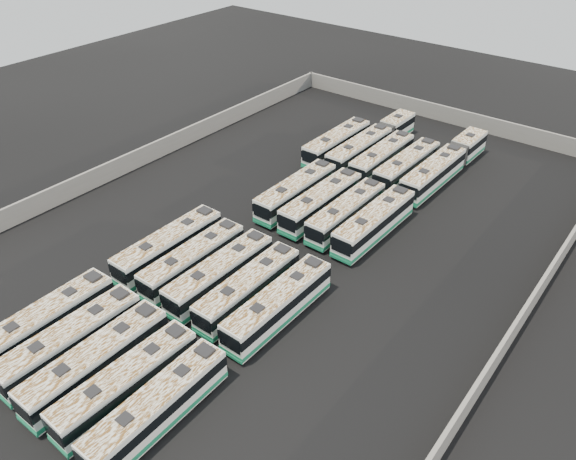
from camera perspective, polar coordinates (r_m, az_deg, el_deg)
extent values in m
plane|color=black|center=(53.46, -1.20, -1.16)|extent=(140.00, 140.00, 0.00)
cube|color=slate|center=(80.96, 15.48, 11.33)|extent=(45.20, 0.30, 2.20)
cube|color=slate|center=(45.31, 21.65, -10.01)|extent=(0.30, 73.20, 2.20)
cube|color=slate|center=(67.26, -16.26, 6.43)|extent=(0.30, 73.20, 2.20)
cube|color=white|center=(46.32, -23.38, -8.60)|extent=(2.49, 10.97, 2.50)
cube|color=#167750|center=(46.91, -23.13, -9.43)|extent=(2.54, 11.02, 0.38)
cube|color=black|center=(46.06, -23.50, -8.22)|extent=(2.55, 11.03, 0.84)
cube|color=beige|center=(45.52, -23.75, -7.40)|extent=(2.44, 10.75, 0.06)
cube|color=black|center=(44.79, -26.31, -8.83)|extent=(0.88, 0.88, 0.13)
cube|color=black|center=(46.25, -21.33, -5.85)|extent=(0.88, 0.88, 0.13)
cube|color=black|center=(47.04, -19.21, -4.50)|extent=(1.20, 1.02, 0.24)
cylinder|color=black|center=(45.44, -26.06, -12.39)|extent=(0.27, 0.92, 0.91)
cylinder|color=black|center=(48.85, -20.35, -6.99)|extent=(0.27, 0.92, 0.91)
cylinder|color=black|center=(47.52, -18.98, -7.99)|extent=(0.27, 0.92, 0.91)
cube|color=white|center=(44.07, -21.18, -10.50)|extent=(2.39, 10.96, 2.51)
cube|color=#167750|center=(44.68, -20.93, -11.35)|extent=(2.44, 11.01, 0.38)
cube|color=black|center=(43.79, -21.29, -10.12)|extent=(2.45, 11.02, 0.84)
cube|color=#167750|center=(43.55, -26.98, -15.11)|extent=(2.28, 0.12, 0.26)
cube|color=beige|center=(43.22, -21.52, -9.29)|extent=(2.34, 10.74, 0.06)
cube|color=black|center=(42.51, -24.25, -10.79)|extent=(0.87, 0.87, 0.13)
cube|color=black|center=(43.94, -18.96, -7.64)|extent=(0.87, 0.87, 0.13)
cube|color=black|center=(44.72, -16.72, -6.22)|extent=(1.20, 1.02, 0.24)
cylinder|color=black|center=(44.62, -25.34, -13.16)|extent=(0.26, 0.91, 0.91)
cylinder|color=black|center=(43.27, -24.04, -14.50)|extent=(0.26, 0.91, 0.91)
cylinder|color=black|center=(46.59, -18.00, -8.74)|extent=(0.26, 0.91, 0.91)
cylinder|color=black|center=(45.31, -16.54, -9.86)|extent=(0.26, 0.91, 0.91)
cube|color=white|center=(41.95, -18.88, -12.58)|extent=(2.43, 11.10, 2.54)
cube|color=#167750|center=(42.60, -18.65, -13.44)|extent=(2.48, 11.15, 0.39)
cube|color=black|center=(41.66, -18.99, -12.18)|extent=(2.49, 11.16, 0.85)
cube|color=black|center=(40.30, -25.45, -16.39)|extent=(2.03, 0.08, 1.34)
cube|color=#167750|center=(41.33, -24.95, -17.66)|extent=(2.31, 0.13, 0.26)
cube|color=beige|center=(41.05, -19.21, -11.33)|extent=(2.39, 10.88, 0.06)
cube|color=black|center=(40.26, -22.05, -13.03)|extent=(0.89, 0.89, 0.13)
cube|color=black|center=(41.85, -16.57, -9.49)|extent=(0.89, 0.89, 0.13)
cube|color=black|center=(42.71, -14.27, -7.90)|extent=(1.21, 1.03, 0.24)
cylinder|color=black|center=(42.42, -23.32, -15.48)|extent=(0.27, 0.93, 0.92)
cylinder|color=black|center=(41.15, -21.79, -16.95)|extent=(0.27, 0.93, 0.92)
cylinder|color=black|center=(44.60, -15.73, -10.53)|extent=(0.27, 0.93, 0.92)
cylinder|color=black|center=(43.39, -14.05, -11.73)|extent=(0.27, 0.93, 0.92)
cube|color=white|center=(40.13, -16.08, -14.71)|extent=(2.48, 10.72, 2.45)
cube|color=#167750|center=(40.78, -15.87, -15.55)|extent=(2.53, 10.77, 0.37)
cube|color=black|center=(39.83, -16.17, -14.33)|extent=(2.54, 10.78, 0.82)
cube|color=black|center=(38.55, -22.76, -18.57)|extent=(1.96, 0.11, 1.29)
cube|color=#167750|center=(39.59, -22.31, -19.79)|extent=(2.23, 0.15, 0.25)
cube|color=beige|center=(39.22, -16.37, -13.50)|extent=(2.43, 10.51, 0.06)
cube|color=black|center=(38.46, -19.25, -15.23)|extent=(0.86, 0.86, 0.12)
cube|color=black|center=(39.98, -13.68, -11.64)|extent=(0.86, 0.86, 0.12)
cube|color=black|center=(40.79, -11.35, -10.02)|extent=(1.18, 1.01, 0.23)
cylinder|color=black|center=(40.59, -20.65, -17.55)|extent=(0.27, 0.89, 0.89)
cylinder|color=black|center=(39.44, -19.07, -19.12)|extent=(0.27, 0.89, 0.89)
cylinder|color=black|center=(42.66, -12.93, -12.55)|extent=(0.27, 0.89, 0.89)
cylinder|color=black|center=(41.57, -11.21, -13.84)|extent=(0.27, 0.89, 0.89)
cube|color=white|center=(38.32, -13.14, -17.15)|extent=(2.42, 10.70, 2.44)
cube|color=#167750|center=(39.01, -12.96, -17.98)|extent=(2.47, 10.75, 0.37)
cube|color=black|center=(38.01, -13.22, -16.77)|extent=(2.48, 10.76, 0.82)
cube|color=beige|center=(37.37, -13.39, -15.95)|extent=(2.37, 10.49, 0.06)
cube|color=black|center=(36.52, -16.26, -17.94)|extent=(0.86, 0.86, 0.12)
cube|color=black|center=(38.22, -10.74, -13.84)|extent=(0.86, 0.86, 0.12)
cube|color=black|center=(39.12, -8.47, -12.02)|extent=(1.17, 1.00, 0.23)
cylinder|color=black|center=(38.64, -17.89, -20.31)|extent=(0.27, 0.89, 0.89)
cylinder|color=black|center=(40.96, -10.22, -14.63)|extent=(0.27, 0.89, 0.89)
cylinder|color=black|center=(39.99, -8.24, -15.95)|extent=(0.27, 0.89, 0.89)
cube|color=white|center=(51.18, -12.00, -1.64)|extent=(2.34, 11.07, 2.54)
cube|color=#167750|center=(51.72, -11.88, -2.47)|extent=(2.39, 11.12, 0.39)
cube|color=black|center=(50.95, -12.05, -1.25)|extent=(2.40, 11.14, 0.85)
cube|color=black|center=(48.47, -16.88, -4.36)|extent=(2.03, 0.07, 1.34)
cube|color=#167750|center=(49.33, -16.62, -5.64)|extent=(2.31, 0.11, 0.26)
cube|color=beige|center=(50.45, -12.17, -0.44)|extent=(2.29, 10.85, 0.06)
cube|color=black|center=(49.21, -14.27, -1.62)|extent=(0.88, 0.88, 0.13)
cube|color=black|center=(51.68, -10.19, 0.85)|extent=(0.88, 0.88, 0.13)
cube|color=black|center=(52.89, -8.47, 1.94)|extent=(1.20, 1.02, 0.24)
cylinder|color=black|center=(50.85, -15.54, -4.09)|extent=(0.26, 0.92, 0.92)
cylinder|color=black|center=(49.54, -14.10, -4.99)|extent=(0.26, 0.92, 0.92)
cylinder|color=black|center=(54.29, -9.81, -0.51)|extent=(0.26, 0.92, 0.92)
cylinder|color=black|center=(53.07, -8.33, -1.26)|extent=(0.26, 0.92, 0.92)
cube|color=white|center=(49.18, -9.62, -3.07)|extent=(2.29, 10.67, 2.44)
cube|color=#167750|center=(49.72, -9.52, -3.89)|extent=(2.34, 10.72, 0.37)
cube|color=black|center=(48.94, -9.67, -2.70)|extent=(2.35, 10.73, 0.82)
cube|color=black|center=(46.44, -14.37, -5.91)|extent=(1.95, 0.07, 1.29)
cube|color=#167750|center=(47.31, -14.14, -7.17)|extent=(2.22, 0.11, 0.25)
cube|color=beige|center=(48.45, -9.76, -1.90)|extent=(2.24, 10.46, 0.06)
cube|color=black|center=(47.20, -11.80, -3.13)|extent=(0.85, 0.85, 0.12)
cube|color=black|center=(49.67, -7.84, -0.56)|extent=(0.85, 0.85, 0.12)
cube|color=black|center=(50.88, -6.18, 0.56)|extent=(1.16, 0.98, 0.23)
cylinder|color=black|center=(48.78, -13.15, -5.57)|extent=(0.25, 0.89, 0.89)
cylinder|color=black|center=(47.59, -11.63, -6.49)|extent=(0.25, 0.89, 0.89)
cylinder|color=black|center=(52.23, -7.58, -1.86)|extent=(0.25, 0.89, 0.89)
cylinder|color=black|center=(51.13, -6.04, -2.63)|extent=(0.25, 0.89, 0.89)
cube|color=white|center=(47.31, -6.93, -4.46)|extent=(2.35, 10.90, 2.49)
cube|color=#167750|center=(47.88, -6.86, -5.32)|extent=(2.40, 10.95, 0.38)
cube|color=black|center=(47.06, -6.96, -4.07)|extent=(2.41, 10.96, 0.83)
cube|color=black|center=(44.45, -11.89, -7.56)|extent=(2.00, 0.07, 1.31)
cube|color=#167750|center=(45.37, -11.69, -8.87)|extent=(2.27, 0.12, 0.25)
cube|color=beige|center=(46.53, -7.04, -3.24)|extent=(2.30, 10.68, 0.06)
cube|color=black|center=(45.22, -9.16, -4.58)|extent=(0.87, 0.87, 0.13)
cube|color=black|center=(47.82, -5.05, -1.80)|extent=(0.87, 0.87, 0.13)
cube|color=black|center=(49.08, -3.34, -0.59)|extent=(1.19, 1.01, 0.24)
cylinder|color=black|center=(46.85, -10.68, -7.11)|extent=(0.26, 0.91, 0.91)
cylinder|color=black|center=(45.71, -9.02, -8.14)|extent=(0.26, 0.91, 0.91)
cylinder|color=black|center=(50.46, -4.89, -3.10)|extent=(0.26, 0.91, 0.91)
cylinder|color=black|center=(49.40, -3.22, -3.95)|extent=(0.26, 0.91, 0.91)
cube|color=white|center=(45.68, -4.06, -5.96)|extent=(2.31, 10.69, 2.45)
cube|color=#167750|center=(46.26, -4.02, -6.80)|extent=(2.36, 10.74, 0.37)
cube|color=black|center=(45.42, -4.08, -5.57)|extent=(2.37, 10.75, 0.82)
cube|color=black|center=(42.70, -8.84, -9.29)|extent=(1.96, 0.08, 1.29)
cube|color=#167750|center=(43.64, -8.69, -10.58)|extent=(2.22, 0.12, 0.25)
cube|color=beige|center=(44.89, -4.13, -4.74)|extent=(2.26, 10.48, 0.06)
cube|color=black|center=(43.53, -6.16, -6.17)|extent=(0.85, 0.85, 0.12)
cube|color=black|center=(46.21, -2.22, -3.21)|extent=(0.85, 0.85, 0.12)
cube|color=black|center=(47.51, -0.59, -1.93)|extent=(1.16, 0.99, 0.23)
cylinder|color=black|center=(45.10, -7.80, -8.72)|extent=(0.26, 0.89, 0.89)
cylinder|color=black|center=(44.09, -6.00, -9.78)|extent=(0.26, 0.89, 0.89)
cylinder|color=black|center=(48.84, -2.23, -4.46)|extent=(0.26, 0.89, 0.89)
cylinder|color=black|center=(47.90, -0.46, -5.33)|extent=(0.26, 0.89, 0.89)
cube|color=white|center=(44.05, -1.02, -7.60)|extent=(2.35, 10.95, 2.51)
cube|color=#167750|center=(44.66, -1.00, -8.48)|extent=(2.40, 11.00, 0.38)
cube|color=black|center=(43.77, -1.02, -7.20)|extent=(2.41, 11.01, 0.84)
cube|color=black|center=(40.93, -5.97, -11.27)|extent=(2.00, 0.07, 1.32)
cube|color=#167750|center=(41.93, -5.86, -12.61)|extent=(2.28, 0.11, 0.26)
cube|color=beige|center=(43.20, -1.03, -6.34)|extent=(2.30, 10.73, 0.06)
cube|color=black|center=(41.78, -3.14, -7.92)|extent=(0.87, 0.87, 0.13)
cube|color=black|center=(44.60, 0.93, -4.67)|extent=(0.87, 0.87, 0.13)
cube|color=black|center=(45.96, 2.59, -3.28)|extent=(1.19, 1.01, 0.24)
cylinder|color=black|center=(43.40, -4.98, -10.56)|extent=(0.26, 0.91, 0.91)
cylinder|color=black|center=(42.45, -3.00, -11.73)|extent=(0.26, 0.91, 0.91)
cylinder|color=black|center=(47.31, 0.77, -5.91)|extent=(0.26, 0.91, 0.91)
cylinder|color=black|center=(46.43, 2.69, -6.86)|extent=(0.26, 0.91, 0.91)
cube|color=white|center=(58.14, 0.82, 3.88)|extent=(2.30, 11.03, 2.53)
cube|color=#167750|center=(58.61, 0.82, 3.10)|extent=(2.35, 11.08, 0.39)
cube|color=black|center=(57.93, 0.83, 4.24)|extent=(2.36, 11.09, 0.85)
cube|color=black|center=(54.31, -2.71, 1.82)|extent=(2.02, 0.06, 1.33)
cube|color=#167750|center=(55.07, -2.67, 0.59)|extent=(2.30, 0.10, 0.26)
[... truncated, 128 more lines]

